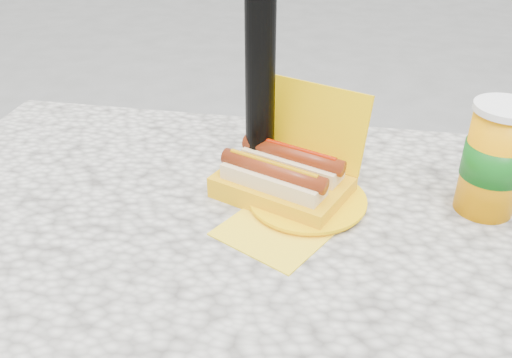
# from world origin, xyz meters

# --- Properties ---
(picnic_table) EXTENTS (1.20, 0.80, 0.75)m
(picnic_table) POSITION_xyz_m (0.00, 0.00, 0.64)
(picnic_table) COLOR beige
(picnic_table) RESTS_ON ground
(hotdog_box) EXTENTS (0.26, 0.24, 0.17)m
(hotdog_box) POSITION_xyz_m (0.05, 0.10, 0.79)
(hotdog_box) COLOR #FFC200
(hotdog_box) RESTS_ON picnic_table
(fries_plate) EXTENTS (0.24, 0.28, 0.04)m
(fries_plate) POSITION_xyz_m (0.09, 0.07, 0.76)
(fries_plate) COLOR yellow
(fries_plate) RESTS_ON picnic_table
(soda_cup) EXTENTS (0.10, 0.10, 0.18)m
(soda_cup) POSITION_xyz_m (0.38, 0.12, 0.84)
(soda_cup) COLOR #FF9B00
(soda_cup) RESTS_ON picnic_table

